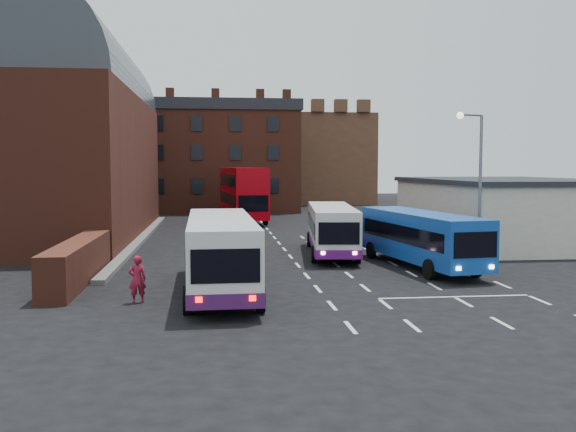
{
  "coord_description": "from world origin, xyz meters",
  "views": [
    {
      "loc": [
        -4.24,
        -26.71,
        5.08
      ],
      "look_at": [
        0.0,
        10.0,
        2.2
      ],
      "focal_mm": 40.0,
      "sensor_mm": 36.0,
      "label": 1
    }
  ],
  "objects": [
    {
      "name": "castle_keep",
      "position": [
        6.0,
        66.0,
        6.0
      ],
      "size": [
        22.0,
        22.0,
        12.0
      ],
      "primitive_type": "cube",
      "color": "brown",
      "rests_on": "ground"
    },
    {
      "name": "bus_blue",
      "position": [
        6.0,
        4.17,
        1.64
      ],
      "size": [
        3.76,
        10.39,
        2.77
      ],
      "rotation": [
        0.0,
        0.0,
        3.29
      ],
      "color": "#1145A3",
      "rests_on": "ground"
    },
    {
      "name": "railway_station",
      "position": [
        -15.5,
        21.0,
        7.64
      ],
      "size": [
        12.0,
        28.0,
        16.0
      ],
      "color": "#602B1E",
      "rests_on": "ground"
    },
    {
      "name": "pedestrian_red",
      "position": [
        -7.1,
        -2.7,
        0.89
      ],
      "size": [
        0.73,
        0.57,
        1.78
      ],
      "primitive_type": "imported",
      "rotation": [
        0.0,
        0.0,
        3.39
      ],
      "color": "maroon",
      "rests_on": "ground"
    },
    {
      "name": "brick_terrace",
      "position": [
        -6.0,
        46.0,
        5.5
      ],
      "size": [
        22.0,
        10.0,
        11.0
      ],
      "primitive_type": "cube",
      "color": "brown",
      "rests_on": "ground"
    },
    {
      "name": "bus_red_double",
      "position": [
        -1.65,
        31.9,
        2.62
      ],
      "size": [
        4.04,
        12.56,
        4.94
      ],
      "rotation": [
        0.0,
        0.0,
        3.24
      ],
      "color": "#B4000B",
      "rests_on": "ground"
    },
    {
      "name": "forecourt_wall",
      "position": [
        -10.2,
        2.0,
        0.9
      ],
      "size": [
        1.2,
        10.0,
        1.8
      ],
      "primitive_type": "cube",
      "color": "#602B1E",
      "rests_on": "ground"
    },
    {
      "name": "bus_white_outbound",
      "position": [
        -4.0,
        -0.89,
        1.78
      ],
      "size": [
        2.95,
        11.09,
        3.01
      ],
      "rotation": [
        0.0,
        0.0,
        0.02
      ],
      "color": "silver",
      "rests_on": "ground"
    },
    {
      "name": "bus_white_inbound",
      "position": [
        2.45,
        9.36,
        1.64
      ],
      "size": [
        3.46,
        10.38,
        2.78
      ],
      "rotation": [
        0.0,
        0.0,
        3.03
      ],
      "color": "silver",
      "rests_on": "ground"
    },
    {
      "name": "cream_building",
      "position": [
        15.0,
        14.0,
        2.16
      ],
      "size": [
        10.4,
        16.4,
        4.25
      ],
      "color": "beige",
      "rests_on": "ground"
    },
    {
      "name": "pedestrian_beige",
      "position": [
        -4.1,
        -2.75,
        0.9
      ],
      "size": [
        0.98,
        0.82,
        1.8
      ],
      "primitive_type": "imported",
      "rotation": [
        0.0,
        0.0,
        2.97
      ],
      "color": "tan",
      "rests_on": "ground"
    },
    {
      "name": "street_lamp",
      "position": [
        8.35,
        3.04,
        4.61
      ],
      "size": [
        1.49,
        0.66,
        7.63
      ],
      "rotation": [
        0.0,
        0.0,
        0.32
      ],
      "color": "slate",
      "rests_on": "ground"
    },
    {
      "name": "ground",
      "position": [
        0.0,
        0.0,
        0.0
      ],
      "size": [
        180.0,
        180.0,
        0.0
      ],
      "primitive_type": "plane",
      "color": "black"
    }
  ]
}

